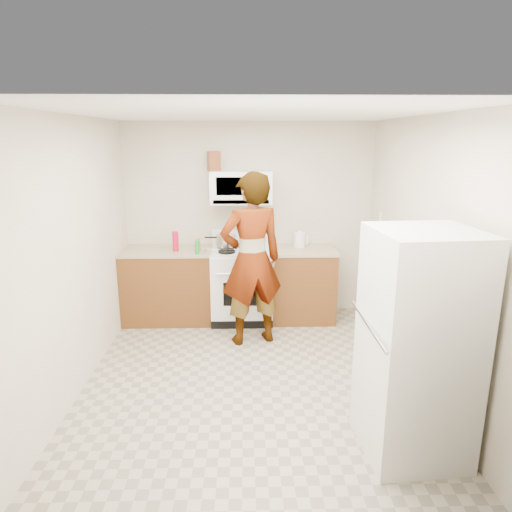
{
  "coord_description": "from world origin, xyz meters",
  "views": [
    {
      "loc": [
        -0.06,
        -4.1,
        2.3
      ],
      "look_at": [
        0.06,
        0.55,
        1.09
      ],
      "focal_mm": 32.0,
      "sensor_mm": 36.0,
      "label": 1
    }
  ],
  "objects_px": {
    "person": "(251,260)",
    "fridge": "(417,346)",
    "gas_range": "(242,283)",
    "kettle": "(299,240)",
    "microwave": "(241,187)",
    "saucepan": "(226,241)"
  },
  "relations": [
    {
      "from": "person",
      "to": "fridge",
      "type": "height_order",
      "value": "person"
    },
    {
      "from": "fridge",
      "to": "gas_range",
      "type": "bearing_deg",
      "value": 111.62
    },
    {
      "from": "person",
      "to": "fridge",
      "type": "bearing_deg",
      "value": 103.45
    },
    {
      "from": "person",
      "to": "kettle",
      "type": "relative_size",
      "value": 11.01
    },
    {
      "from": "gas_range",
      "to": "fridge",
      "type": "height_order",
      "value": "fridge"
    },
    {
      "from": "microwave",
      "to": "saucepan",
      "type": "bearing_deg",
      "value": -169.79
    },
    {
      "from": "gas_range",
      "to": "saucepan",
      "type": "relative_size",
      "value": 4.47
    },
    {
      "from": "gas_range",
      "to": "saucepan",
      "type": "distance_m",
      "value": 0.58
    },
    {
      "from": "saucepan",
      "to": "microwave",
      "type": "bearing_deg",
      "value": 10.21
    },
    {
      "from": "microwave",
      "to": "saucepan",
      "type": "xyz_separation_m",
      "value": [
        -0.19,
        -0.03,
        -0.68
      ]
    },
    {
      "from": "microwave",
      "to": "kettle",
      "type": "distance_m",
      "value": 1.01
    },
    {
      "from": "microwave",
      "to": "fridge",
      "type": "relative_size",
      "value": 0.45
    },
    {
      "from": "gas_range",
      "to": "fridge",
      "type": "distance_m",
      "value": 2.92
    },
    {
      "from": "person",
      "to": "saucepan",
      "type": "distance_m",
      "value": 0.83
    },
    {
      "from": "person",
      "to": "kettle",
      "type": "bearing_deg",
      "value": -146.01
    },
    {
      "from": "person",
      "to": "fridge",
      "type": "relative_size",
      "value": 1.15
    },
    {
      "from": "gas_range",
      "to": "kettle",
      "type": "relative_size",
      "value": 6.36
    },
    {
      "from": "microwave",
      "to": "person",
      "type": "distance_m",
      "value": 1.09
    },
    {
      "from": "microwave",
      "to": "person",
      "type": "bearing_deg",
      "value": -81.92
    },
    {
      "from": "microwave",
      "to": "kettle",
      "type": "bearing_deg",
      "value": -0.93
    },
    {
      "from": "gas_range",
      "to": "person",
      "type": "relative_size",
      "value": 0.58
    },
    {
      "from": "fridge",
      "to": "saucepan",
      "type": "height_order",
      "value": "fridge"
    }
  ]
}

